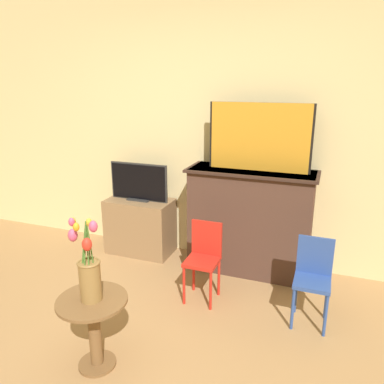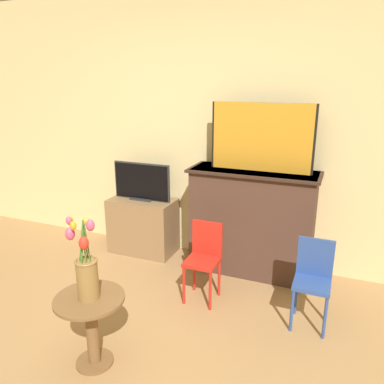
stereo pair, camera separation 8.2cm
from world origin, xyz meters
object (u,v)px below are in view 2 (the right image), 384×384
object	(u,v)px
vase_tulips	(86,270)
chair_blue	(313,277)
painting	(261,138)
tv_monitor	(142,182)
chair_red	(204,255)

from	to	relation	value
vase_tulips	chair_blue	bearing A→B (deg)	38.25
painting	tv_monitor	world-z (taller)	painting
painting	tv_monitor	bearing A→B (deg)	-179.56
tv_monitor	vase_tulips	distance (m)	1.75
painting	chair_blue	size ratio (longest dim) A/B	1.38
tv_monitor	vase_tulips	xyz separation A→B (m)	(0.55, -1.66, -0.09)
vase_tulips	painting	bearing A→B (deg)	67.17
vase_tulips	chair_red	bearing A→B (deg)	69.11
chair_red	vase_tulips	world-z (taller)	vase_tulips
tv_monitor	chair_red	world-z (taller)	tv_monitor
tv_monitor	chair_blue	xyz separation A→B (m)	(1.84, -0.65, -0.39)
painting	chair_blue	xyz separation A→B (m)	(0.59, -0.66, -0.94)
chair_red	chair_blue	world-z (taller)	same
tv_monitor	vase_tulips	bearing A→B (deg)	-71.83
tv_monitor	painting	bearing A→B (deg)	0.44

